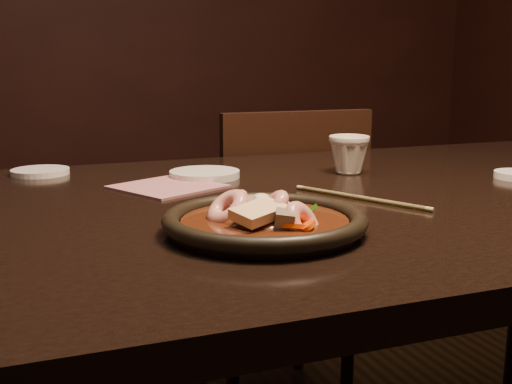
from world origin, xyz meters
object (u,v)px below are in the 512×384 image
object	(u,v)px
chair	(279,254)
plate	(265,222)
table	(365,236)
tea_cup	(349,153)

from	to	relation	value
chair	plate	world-z (taller)	chair
table	tea_cup	distance (m)	0.21
chair	plate	size ratio (longest dim) A/B	3.28
chair	tea_cup	size ratio (longest dim) A/B	10.84
chair	tea_cup	distance (m)	0.54
chair	table	bearing A→B (deg)	81.97
plate	tea_cup	size ratio (longest dim) A/B	3.31
table	chair	size ratio (longest dim) A/B	1.89
chair	tea_cup	bearing A→B (deg)	85.81
plate	tea_cup	xyz separation A→B (m)	(0.31, 0.34, 0.03)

